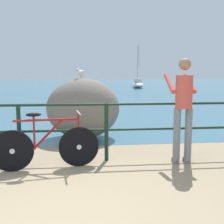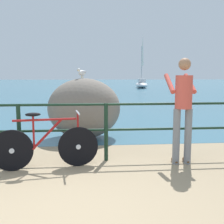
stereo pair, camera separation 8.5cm
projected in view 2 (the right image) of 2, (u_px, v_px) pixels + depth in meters
The scene contains 8 objects.
ground_plane at pixel (83, 94), 22.69m from camera, with size 120.00×120.00×0.10m, color #937F60.
sea_surface at pixel (86, 83), 50.27m from camera, with size 120.00×90.00×0.01m, color #38667A.
promenade_railing at pixel (63, 125), 4.73m from camera, with size 7.52×0.07×1.02m.
bicycle at pixel (46, 145), 4.40m from camera, with size 1.69×0.48×0.92m.
person_at_railing at pixel (183, 106), 4.58m from camera, with size 0.45×0.64×1.78m.
breakwater_boulder_main at pixel (84, 108), 6.53m from camera, with size 1.73×1.36×1.43m.
seagull at pixel (82, 72), 6.51m from camera, with size 0.26×0.31×0.23m.
sailboat at pixel (142, 82), 32.48m from camera, with size 1.63×4.49×6.16m.
Camera 2 is at (0.45, -2.81, 1.50)m, focal length 43.91 mm.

